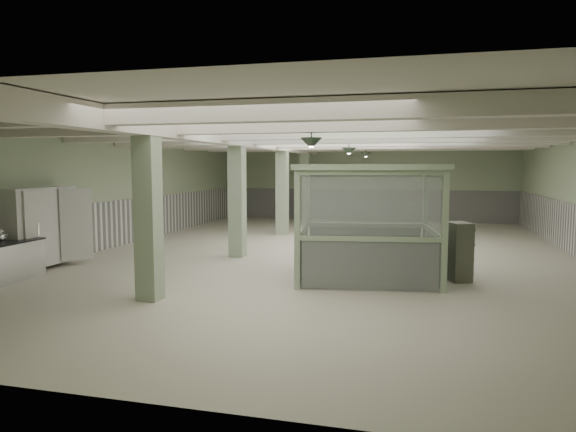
# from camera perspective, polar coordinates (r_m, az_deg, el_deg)

# --- Properties ---
(floor) EXTENTS (20.00, 20.00, 0.00)m
(floor) POSITION_cam_1_polar(r_m,az_deg,el_deg) (15.31, 4.54, -4.28)
(floor) COLOR silver
(floor) RESTS_ON ground
(ceiling) EXTENTS (14.00, 20.00, 0.02)m
(ceiling) POSITION_cam_1_polar(r_m,az_deg,el_deg) (15.12, 4.65, 9.29)
(ceiling) COLOR beige
(ceiling) RESTS_ON wall_back
(wall_back) EXTENTS (14.00, 0.02, 3.60)m
(wall_back) POSITION_cam_1_polar(r_m,az_deg,el_deg) (25.02, 8.50, 3.63)
(wall_back) COLOR #A6B792
(wall_back) RESTS_ON floor
(wall_front) EXTENTS (14.00, 0.02, 3.60)m
(wall_front) POSITION_cam_1_polar(r_m,az_deg,el_deg) (5.56, -13.22, -2.93)
(wall_front) COLOR #A6B792
(wall_front) RESTS_ON floor
(wall_left) EXTENTS (0.02, 20.00, 3.60)m
(wall_left) POSITION_cam_1_polar(r_m,az_deg,el_deg) (17.70, -18.37, 2.65)
(wall_left) COLOR #A6B792
(wall_left) RESTS_ON floor
(wainscot_left) EXTENTS (0.05, 19.90, 1.50)m
(wainscot_left) POSITION_cam_1_polar(r_m,az_deg,el_deg) (17.76, -18.20, -0.74)
(wainscot_left) COLOR silver
(wainscot_left) RESTS_ON floor
(wainscot_back) EXTENTS (13.90, 0.05, 1.50)m
(wainscot_back) POSITION_cam_1_polar(r_m,az_deg,el_deg) (25.05, 8.46, 1.23)
(wainscot_back) COLOR silver
(wainscot_back) RESTS_ON floor
(girder) EXTENTS (0.45, 19.90, 0.40)m
(girder) POSITION_cam_1_polar(r_m,az_deg,el_deg) (15.73, -4.47, 8.34)
(girder) COLOR white
(girder) RESTS_ON ceiling
(beam_a) EXTENTS (13.90, 0.35, 0.32)m
(beam_a) POSITION_cam_1_polar(r_m,az_deg,el_deg) (7.85, -4.85, 11.48)
(beam_a) COLOR white
(beam_a) RESTS_ON ceiling
(beam_b) EXTENTS (13.90, 0.35, 0.32)m
(beam_b) POSITION_cam_1_polar(r_m,az_deg,el_deg) (10.23, -0.17, 10.11)
(beam_b) COLOR white
(beam_b) RESTS_ON ceiling
(beam_c) EXTENTS (13.90, 0.35, 0.32)m
(beam_c) POSITION_cam_1_polar(r_m,az_deg,el_deg) (12.66, 2.71, 9.22)
(beam_c) COLOR white
(beam_c) RESTS_ON ceiling
(beam_d) EXTENTS (13.90, 0.35, 0.32)m
(beam_d) POSITION_cam_1_polar(r_m,az_deg,el_deg) (15.11, 4.64, 8.61)
(beam_d) COLOR white
(beam_d) RESTS_ON ceiling
(beam_e) EXTENTS (13.90, 0.35, 0.32)m
(beam_e) POSITION_cam_1_polar(r_m,az_deg,el_deg) (17.58, 6.04, 8.16)
(beam_e) COLOR white
(beam_e) RESTS_ON ceiling
(beam_f) EXTENTS (13.90, 0.35, 0.32)m
(beam_f) POSITION_cam_1_polar(r_m,az_deg,el_deg) (20.05, 7.08, 7.82)
(beam_f) COLOR white
(beam_f) RESTS_ON ceiling
(beam_g) EXTENTS (13.90, 0.35, 0.32)m
(beam_g) POSITION_cam_1_polar(r_m,az_deg,el_deg) (22.53, 7.90, 7.56)
(beam_g) COLOR white
(beam_g) RESTS_ON ceiling
(column_a) EXTENTS (0.42, 0.42, 3.60)m
(column_a) POSITION_cam_1_polar(r_m,az_deg,el_deg) (10.24, -15.28, 0.83)
(column_a) COLOR #99AE8C
(column_a) RESTS_ON floor
(column_b) EXTENTS (0.42, 0.42, 3.60)m
(column_b) POSITION_cam_1_polar(r_m,az_deg,el_deg) (14.79, -5.67, 2.39)
(column_b) COLOR #99AE8C
(column_b) RESTS_ON floor
(column_c) EXTENTS (0.42, 0.42, 3.60)m
(column_c) POSITION_cam_1_polar(r_m,az_deg,el_deg) (19.55, -0.65, 3.18)
(column_c) COLOR #99AE8C
(column_c) RESTS_ON floor
(column_d) EXTENTS (0.42, 0.42, 3.60)m
(column_d) POSITION_cam_1_polar(r_m,az_deg,el_deg) (23.44, 1.89, 3.56)
(column_d) COLOR #99AE8C
(column_d) RESTS_ON floor
(pendant_front) EXTENTS (0.44, 0.44, 0.22)m
(pendant_front) POSITION_cam_1_polar(r_m,az_deg,el_deg) (10.09, 2.61, 8.06)
(pendant_front) COLOR #314131
(pendant_front) RESTS_ON ceiling
(pendant_mid) EXTENTS (0.44, 0.44, 0.22)m
(pendant_mid) POSITION_cam_1_polar(r_m,az_deg,el_deg) (15.52, 6.78, 7.14)
(pendant_mid) COLOR #314131
(pendant_mid) RESTS_ON ceiling
(pendant_back) EXTENTS (0.44, 0.44, 0.22)m
(pendant_back) POSITION_cam_1_polar(r_m,az_deg,el_deg) (20.48, 8.65, 6.72)
(pendant_back) COLOR #314131
(pendant_back) RESTS_ON ceiling
(pitcher_near) EXTENTS (0.25, 0.27, 0.30)m
(pitcher_near) POSITION_cam_1_polar(r_m,az_deg,el_deg) (13.13, -29.36, -1.99)
(pitcher_near) COLOR silver
(pitcher_near) RESTS_ON prep_counter
(pitcher_far) EXTENTS (0.19, 0.22, 0.27)m
(pitcher_far) POSITION_cam_1_polar(r_m,az_deg,el_deg) (13.32, -29.17, -1.95)
(pitcher_far) COLOR silver
(pitcher_far) RESTS_ON prep_counter
(walkin_cooler) EXTENTS (0.97, 2.15, 1.97)m
(walkin_cooler) POSITION_cam_1_polar(r_m,az_deg,el_deg) (14.33, -25.65, -1.51)
(walkin_cooler) COLOR silver
(walkin_cooler) RESTS_ON floor
(guard_booth) EXTENTS (3.65, 3.22, 2.65)m
(guard_booth) POSITION_cam_1_polar(r_m,az_deg,el_deg) (12.00, 8.82, 1.55)
(guard_booth) COLOR #9DB893
(guard_booth) RESTS_ON floor
(filing_cabinet) EXTENTS (0.63, 0.74, 1.34)m
(filing_cabinet) POSITION_cam_1_polar(r_m,az_deg,el_deg) (12.34, 18.43, -3.77)
(filing_cabinet) COLOR #636655
(filing_cabinet) RESTS_ON floor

